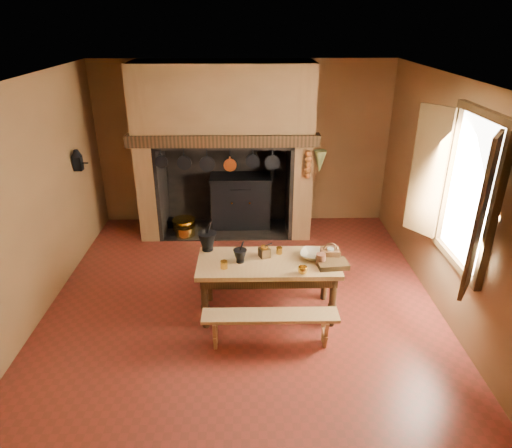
{
  "coord_description": "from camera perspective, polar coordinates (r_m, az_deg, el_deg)",
  "views": [
    {
      "loc": [
        0.08,
        -4.94,
        3.43
      ],
      "look_at": [
        0.17,
        0.3,
        1.02
      ],
      "focal_mm": 32.0,
      "sensor_mm": 36.0,
      "label": 1
    }
  ],
  "objects": [
    {
      "name": "floor",
      "position": [
        6.02,
        -1.62,
        -10.08
      ],
      "size": [
        5.5,
        5.5,
        0.0
      ],
      "primitive_type": "plane",
      "color": "maroon",
      "rests_on": "ground"
    },
    {
      "name": "ceiling",
      "position": [
        4.98,
        -2.02,
        17.41
      ],
      "size": [
        5.5,
        5.5,
        0.0
      ],
      "primitive_type": "plane",
      "rotation": [
        3.14,
        0.0,
        0.0
      ],
      "color": "silver",
      "rests_on": "back_wall"
    },
    {
      "name": "back_wall",
      "position": [
        7.95,
        -1.58,
        9.91
      ],
      "size": [
        5.0,
        0.02,
        2.8
      ],
      "primitive_type": "cube",
      "color": "brown",
      "rests_on": "floor"
    },
    {
      "name": "wall_left",
      "position": [
        5.93,
        -26.74,
        1.93
      ],
      "size": [
        0.02,
        5.5,
        2.8
      ],
      "primitive_type": "cube",
      "color": "brown",
      "rests_on": "floor"
    },
    {
      "name": "wall_right",
      "position": [
        5.86,
        23.45,
        2.32
      ],
      "size": [
        0.02,
        5.5,
        2.8
      ],
      "primitive_type": "cube",
      "color": "brown",
      "rests_on": "floor"
    },
    {
      "name": "wall_front",
      "position": [
        2.99,
        -2.4,
        -18.17
      ],
      "size": [
        5.0,
        0.02,
        2.8
      ],
      "primitive_type": "cube",
      "color": "brown",
      "rests_on": "floor"
    },
    {
      "name": "chimney_breast",
      "position": [
        7.44,
        -4.01,
        12.08
      ],
      "size": [
        2.95,
        0.96,
        2.8
      ],
      "color": "brown",
      "rests_on": "floor"
    },
    {
      "name": "iron_range",
      "position": [
        7.96,
        -1.83,
        2.96
      ],
      "size": [
        1.12,
        0.55,
        1.6
      ],
      "color": "black",
      "rests_on": "floor"
    },
    {
      "name": "hearth_pans",
      "position": [
        7.98,
        -9.06,
        -0.33
      ],
      "size": [
        0.51,
        0.62,
        0.2
      ],
      "color": "gold",
      "rests_on": "floor"
    },
    {
      "name": "hanging_pans",
      "position": [
        7.07,
        -4.41,
        7.61
      ],
      "size": [
        1.92,
        0.29,
        0.27
      ],
      "color": "black",
      "rests_on": "chimney_breast"
    },
    {
      "name": "onion_string",
      "position": [
        7.11,
        6.52,
        7.37
      ],
      "size": [
        0.12,
        0.1,
        0.46
      ],
      "primitive_type": null,
      "color": "#AF4C20",
      "rests_on": "chimney_breast"
    },
    {
      "name": "herb_bunch",
      "position": [
        7.12,
        7.98,
        7.73
      ],
      "size": [
        0.2,
        0.2,
        0.35
      ],
      "primitive_type": "cone",
      "rotation": [
        3.14,
        0.0,
        0.0
      ],
      "color": "#505629",
      "rests_on": "chimney_breast"
    },
    {
      "name": "window",
      "position": [
        5.36,
        24.13,
        3.65
      ],
      "size": [
        0.39,
        1.75,
        1.76
      ],
      "color": "white",
      "rests_on": "wall_right"
    },
    {
      "name": "wall_coffee_mill",
      "position": [
        7.21,
        -21.45,
        7.61
      ],
      "size": [
        0.23,
        0.16,
        0.31
      ],
      "color": "black",
      "rests_on": "wall_left"
    },
    {
      "name": "work_table",
      "position": [
        5.56,
        1.52,
        -5.68
      ],
      "size": [
        1.7,
        0.76,
        0.74
      ],
      "color": "tan",
      "rests_on": "floor"
    },
    {
      "name": "bench_front",
      "position": [
        5.19,
        1.79,
        -12.15
      ],
      "size": [
        1.51,
        0.27,
        0.43
      ],
      "color": "tan",
      "rests_on": "floor"
    },
    {
      "name": "bench_back",
      "position": [
        6.23,
        1.26,
        -5.54
      ],
      "size": [
        1.39,
        0.24,
        0.39
      ],
      "color": "tan",
      "rests_on": "floor"
    },
    {
      "name": "mortar_large",
      "position": [
        5.72,
        -6.11,
        -2.06
      ],
      "size": [
        0.24,
        0.24,
        0.4
      ],
      "rotation": [
        0.0,
        0.0,
        -0.4
      ],
      "color": "black",
      "rests_on": "work_table"
    },
    {
      "name": "mortar_small",
      "position": [
        5.43,
        -2.0,
        -3.92
      ],
      "size": [
        0.16,
        0.16,
        0.28
      ],
      "rotation": [
        0.0,
        0.0,
        0.01
      ],
      "color": "black",
      "rests_on": "work_table"
    },
    {
      "name": "coffee_grinder",
      "position": [
        5.56,
        1.07,
        -3.49
      ],
      "size": [
        0.18,
        0.16,
        0.18
      ],
      "rotation": [
        0.0,
        0.0,
        0.42
      ],
      "color": "#362411",
      "rests_on": "work_table"
    },
    {
      "name": "brass_mug_a",
      "position": [
        5.34,
        -4.02,
        -5.09
      ],
      "size": [
        0.1,
        0.1,
        0.09
      ],
      "primitive_type": "cylinder",
      "rotation": [
        0.0,
        0.0,
        -0.29
      ],
      "color": "gold",
      "rests_on": "work_table"
    },
    {
      "name": "brass_mug_b",
      "position": [
        5.65,
        2.92,
        -3.33
      ],
      "size": [
        0.09,
        0.09,
        0.09
      ],
      "primitive_type": "cylinder",
      "rotation": [
        0.0,
        0.0,
        0.19
      ],
      "color": "gold",
      "rests_on": "work_table"
    },
    {
      "name": "mixing_bowl",
      "position": [
        5.6,
        7.15,
        -3.85
      ],
      "size": [
        0.4,
        0.4,
        0.08
      ],
      "primitive_type": "imported",
      "rotation": [
        0.0,
        0.0,
        -0.32
      ],
      "color": "beige",
      "rests_on": "work_table"
    },
    {
      "name": "stoneware_crock",
      "position": [
        5.44,
        8.09,
        -4.39
      ],
      "size": [
        0.12,
        0.12,
        0.14
      ],
      "primitive_type": "cylinder",
      "rotation": [
        0.0,
        0.0,
        0.1
      ],
      "color": "#583020",
      "rests_on": "work_table"
    },
    {
      "name": "glass_jar",
      "position": [
        5.58,
        9.26,
        -3.69
      ],
      "size": [
        0.1,
        0.1,
        0.14
      ],
      "primitive_type": "cylinder",
      "rotation": [
        0.0,
        0.0,
        0.2
      ],
      "color": "beige",
      "rests_on": "work_table"
    },
    {
      "name": "wicker_basket",
      "position": [
        5.59,
        9.25,
        -3.67
      ],
      "size": [
        0.23,
        0.17,
        0.22
      ],
      "rotation": [
        0.0,
        0.0,
        -0.02
      ],
      "color": "#523518",
      "rests_on": "work_table"
    },
    {
      "name": "wooden_tray",
      "position": [
        5.45,
        9.53,
        -4.93
      ],
      "size": [
        0.38,
        0.29,
        0.06
      ],
      "primitive_type": "cube",
      "rotation": [
        0.0,
        0.0,
        0.1
      ],
      "color": "#362411",
      "rests_on": "work_table"
    },
    {
      "name": "brass_cup",
      "position": [
        5.25,
        5.85,
        -5.75
      ],
      "size": [
        0.12,
        0.12,
        0.09
      ],
      "primitive_type": "imported",
      "rotation": [
        0.0,
        0.0,
        -0.08
      ],
      "color": "gold",
      "rests_on": "work_table"
    }
  ]
}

